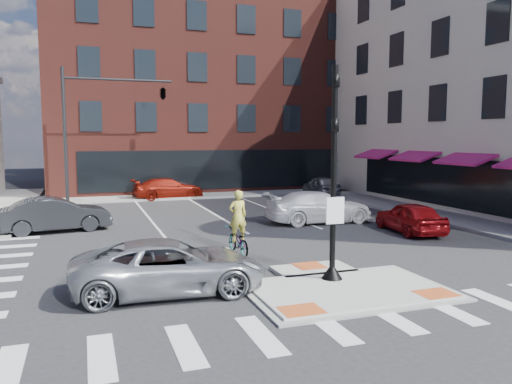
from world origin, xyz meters
name	(u,v)px	position (x,y,z in m)	size (l,w,h in m)	color
ground	(339,287)	(0.00, 0.00, 0.00)	(120.00, 120.00, 0.00)	#28282B
refuge_island	(343,287)	(0.00, -0.26, 0.05)	(5.40, 4.65, 0.13)	gray
sidewalk_e	(428,213)	(10.80, 10.00, 0.07)	(3.00, 24.00, 0.15)	gray
sidewalk_n	(227,194)	(3.00, 22.00, 0.07)	(26.00, 3.00, 0.15)	gray
building_n	(195,95)	(3.00, 31.99, 7.80)	(24.40, 18.40, 15.50)	#58211B
building_far_left	(104,130)	(-4.00, 52.00, 5.00)	(10.00, 12.00, 10.00)	slate
building_far_right	(205,123)	(9.00, 54.00, 6.00)	(12.00, 12.00, 12.00)	brown
signal_pole	(333,201)	(0.00, 0.40, 2.36)	(0.60, 0.60, 5.98)	black
mast_arm_signal	(138,101)	(-3.47, 18.00, 6.21)	(6.10, 2.24, 8.00)	black
silver_suv	(170,266)	(-4.50, 1.00, 0.71)	(2.37, 5.13, 1.43)	#A7AAAE
red_sedan	(410,217)	(6.72, 6.00, 0.68)	(1.61, 3.99, 1.36)	maroon
white_pickup	(319,207)	(4.15, 9.61, 0.76)	(2.13, 5.25, 1.52)	white
bg_car_dark	(55,215)	(-7.82, 11.29, 0.76)	(1.61, 4.62, 1.52)	#25262B
bg_car_silver	(321,186)	(9.43, 20.00, 0.68)	(1.61, 4.01, 1.37)	#A6A7AD
bg_car_red	(168,188)	(-1.23, 21.50, 0.69)	(1.93, 4.75, 1.38)	maroon
cyclist	(238,233)	(-1.50, 4.65, 0.77)	(0.74, 1.85, 2.28)	#3F3F44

